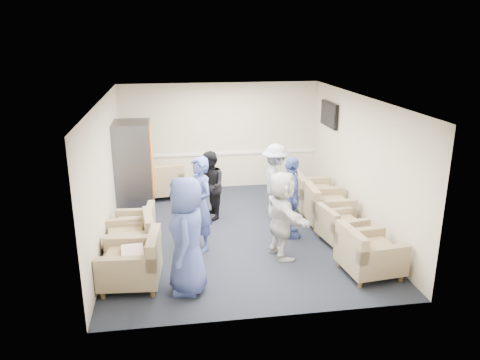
{
  "coord_description": "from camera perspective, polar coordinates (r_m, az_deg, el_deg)",
  "views": [
    {
      "loc": [
        -1.28,
        -8.64,
        3.87
      ],
      "look_at": [
        0.08,
        0.2,
        1.05
      ],
      "focal_mm": 35.0,
      "sensor_mm": 36.0,
      "label": 1
    }
  ],
  "objects": [
    {
      "name": "person_front_right",
      "position": [
        8.31,
        5.13,
        -4.26
      ],
      "size": [
        0.71,
        1.54,
        1.6
      ],
      "primitive_type": "imported",
      "rotation": [
        0.0,
        0.0,
        1.73
      ],
      "color": "silver",
      "rests_on": "floor"
    },
    {
      "name": "vending_machine",
      "position": [
        10.74,
        -12.77,
        1.62
      ],
      "size": [
        0.82,
        0.96,
        2.02
      ],
      "color": "#52525B",
      "rests_on": "floor"
    },
    {
      "name": "person_back_right",
      "position": [
        10.08,
        4.35,
        -0.17
      ],
      "size": [
        0.7,
        1.11,
        1.64
      ],
      "primitive_type": "imported",
      "rotation": [
        0.0,
        0.0,
        1.49
      ],
      "color": "silver",
      "rests_on": "floor"
    },
    {
      "name": "right_wall",
      "position": [
        9.76,
        14.37,
        1.99
      ],
      "size": [
        0.02,
        6.0,
        2.7
      ],
      "primitive_type": "cube",
      "color": "beige",
      "rests_on": "floor"
    },
    {
      "name": "front_wall",
      "position": [
        6.31,
        3.72,
        -6.07
      ],
      "size": [
        5.0,
        0.02,
        2.7
      ],
      "primitive_type": "cube",
      "color": "beige",
      "rests_on": "floor"
    },
    {
      "name": "armchair_right_midnear",
      "position": [
        9.21,
        11.99,
        -5.67
      ],
      "size": [
        0.87,
        0.87,
        0.61
      ],
      "rotation": [
        0.0,
        0.0,
        1.73
      ],
      "color": "#8E7B5B",
      "rests_on": "floor"
    },
    {
      "name": "armchair_left_far",
      "position": [
        9.2,
        -12.51,
        -5.7
      ],
      "size": [
        0.83,
        0.83,
        0.62
      ],
      "rotation": [
        0.0,
        0.0,
        -1.64
      ],
      "color": "#8E7B5B",
      "rests_on": "floor"
    },
    {
      "name": "pillow",
      "position": [
        7.63,
        -12.96,
        -8.72
      ],
      "size": [
        0.38,
        0.48,
        0.13
      ],
      "primitive_type": "cube",
      "rotation": [
        0.0,
        0.0,
        -1.47
      ],
      "color": "#F2DED2",
      "rests_on": "armchair_left_near"
    },
    {
      "name": "tv",
      "position": [
        11.23,
        10.8,
        7.86
      ],
      "size": [
        0.1,
        1.0,
        0.58
      ],
      "color": "black",
      "rests_on": "right_wall"
    },
    {
      "name": "armchair_right_near",
      "position": [
        8.12,
        15.23,
        -8.78
      ],
      "size": [
        0.99,
        0.99,
        0.72
      ],
      "rotation": [
        0.0,
        0.0,
        1.68
      ],
      "color": "#8E7B5B",
      "rests_on": "floor"
    },
    {
      "name": "person_mid_right",
      "position": [
        9.13,
        6.23,
        -2.14
      ],
      "size": [
        0.44,
        0.97,
        1.63
      ],
      "primitive_type": "imported",
      "rotation": [
        0.0,
        0.0,
        1.53
      ],
      "color": "#4455A3",
      "rests_on": "floor"
    },
    {
      "name": "ceiling",
      "position": [
        8.81,
        -0.33,
        9.88
      ],
      "size": [
        6.0,
        6.0,
        0.0
      ],
      "primitive_type": "plane",
      "rotation": [
        3.14,
        0.0,
        0.0
      ],
      "color": "silver",
      "rests_on": "back_wall"
    },
    {
      "name": "armchair_left_mid",
      "position": [
        8.62,
        -12.99,
        -7.14
      ],
      "size": [
        0.94,
        0.94,
        0.68
      ],
      "rotation": [
        0.0,
        0.0,
        -1.47
      ],
      "color": "#8E7B5B",
      "rests_on": "floor"
    },
    {
      "name": "armchair_corner",
      "position": [
        11.59,
        -9.38,
        -0.32
      ],
      "size": [
        1.06,
        1.06,
        0.74
      ],
      "rotation": [
        0.0,
        0.0,
        3.31
      ],
      "color": "#8E7B5B",
      "rests_on": "floor"
    },
    {
      "name": "left_wall",
      "position": [
        9.08,
        -16.11,
        0.7
      ],
      "size": [
        0.02,
        6.0,
        2.7
      ],
      "primitive_type": "cube",
      "color": "beige",
      "rests_on": "floor"
    },
    {
      "name": "backpack",
      "position": [
        8.75,
        -6.48,
        -7.14
      ],
      "size": [
        0.32,
        0.26,
        0.46
      ],
      "rotation": [
        0.0,
        0.0,
        -0.29
      ],
      "color": "black",
      "rests_on": "floor"
    },
    {
      "name": "chair_rail",
      "position": [
        12.06,
        -2.39,
        3.24
      ],
      "size": [
        4.98,
        0.04,
        0.06
      ],
      "primitive_type": "cube",
      "color": "white",
      "rests_on": "back_wall"
    },
    {
      "name": "person_front_left",
      "position": [
        7.18,
        -6.5,
        -6.77
      ],
      "size": [
        0.68,
        0.96,
        1.86
      ],
      "primitive_type": "imported",
      "rotation": [
        0.0,
        0.0,
        -1.67
      ],
      "color": "#4455A3",
      "rests_on": "floor"
    },
    {
      "name": "floor",
      "position": [
        9.55,
        -0.3,
        -6.39
      ],
      "size": [
        6.0,
        6.0,
        0.0
      ],
      "primitive_type": "plane",
      "color": "black",
      "rests_on": "ground"
    },
    {
      "name": "person_back_left",
      "position": [
        10.01,
        -3.68,
        -0.72
      ],
      "size": [
        0.69,
        0.82,
        1.49
      ],
      "primitive_type": "imported",
      "rotation": [
        0.0,
        0.0,
        -1.39
      ],
      "color": "black",
      "rests_on": "floor"
    },
    {
      "name": "armchair_left_near",
      "position": [
        7.71,
        -12.76,
        -9.97
      ],
      "size": [
        1.0,
        1.0,
        0.74
      ],
      "rotation": [
        0.0,
        0.0,
        -1.65
      ],
      "color": "#8E7B5B",
      "rests_on": "floor"
    },
    {
      "name": "armchair_right_far",
      "position": [
        10.66,
        8.88,
        -1.89
      ],
      "size": [
        0.95,
        0.95,
        0.74
      ],
      "rotation": [
        0.0,
        0.0,
        1.54
      ],
      "color": "#8E7B5B",
      "rests_on": "floor"
    },
    {
      "name": "person_mid_left",
      "position": [
        8.56,
        -4.93,
        -2.95
      ],
      "size": [
        0.67,
        0.77,
        1.77
      ],
      "primitive_type": "imported",
      "rotation": [
        0.0,
        0.0,
        -1.11
      ],
      "color": "#4455A3",
      "rests_on": "floor"
    },
    {
      "name": "back_wall",
      "position": [
        11.98,
        -2.43,
        5.35
      ],
      "size": [
        5.0,
        0.02,
        2.7
      ],
      "primitive_type": "cube",
      "color": "beige",
      "rests_on": "floor"
    },
    {
      "name": "armchair_right_midfar",
      "position": [
        9.98,
        10.37,
        -3.35
      ],
      "size": [
        0.94,
        0.94,
        0.73
      ],
      "rotation": [
        0.0,
        0.0,
        1.54
      ],
      "color": "#8E7B5B",
      "rests_on": "floor"
    }
  ]
}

